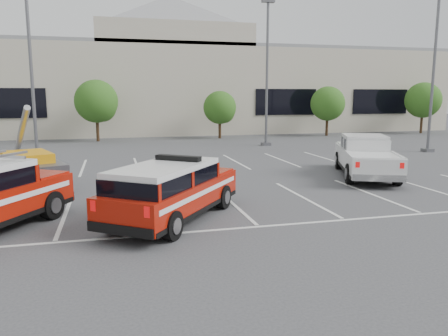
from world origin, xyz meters
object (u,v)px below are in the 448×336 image
(light_pole_left, at_px, (31,66))
(utility_rig, at_px, (25,173))
(light_pole_mid, at_px, (267,73))
(light_pole_right, at_px, (434,70))
(tree_far_right, at_px, (424,101))
(tree_mid_right, at_px, (221,109))
(tree_right, at_px, (328,105))
(white_pickup, at_px, (365,160))
(fire_chief_suv, at_px, (172,195))
(convention_building, at_px, (151,84))
(tree_mid_left, at_px, (98,103))

(light_pole_left, bearing_deg, utility_rig, -84.52)
(light_pole_mid, height_order, light_pole_right, same)
(tree_far_right, height_order, light_pole_right, light_pole_right)
(tree_mid_right, height_order, light_pole_mid, light_pole_mid)
(tree_mid_right, height_order, light_pole_left, light_pole_left)
(tree_right, distance_m, white_pickup, 20.41)
(light_pole_right, bearing_deg, tree_mid_right, 132.17)
(tree_mid_right, distance_m, light_pole_mid, 6.88)
(tree_right, xyz_separation_m, fire_chief_suv, (-17.36, -23.60, -2.01))
(light_pole_right, bearing_deg, convention_building, 125.89)
(convention_building, xyz_separation_m, tree_mid_left, (-5.09, -9.82, -1.68))
(light_pole_left, xyz_separation_m, light_pole_mid, (15.00, 4.00, 0.00))
(tree_mid_right, xyz_separation_m, fire_chief_suv, (-7.36, -23.60, -1.74))
(convention_building, relative_size, tree_far_right, 12.38)
(tree_far_right, height_order, light_pole_mid, light_pole_mid)
(tree_mid_left, xyz_separation_m, white_pickup, (12.12, -18.72, -2.31))
(tree_far_right, height_order, light_pole_left, light_pole_left)
(convention_building, relative_size, tree_right, 13.58)
(tree_mid_left, height_order, utility_rig, tree_mid_left)
(tree_right, distance_m, light_pole_left, 25.30)
(tree_mid_left, distance_m, utility_rig, 18.37)
(tree_mid_left, height_order, light_pole_left, light_pole_left)
(tree_mid_left, xyz_separation_m, fire_chief_suv, (2.64, -23.60, -2.28))
(tree_mid_right, xyz_separation_m, light_pole_right, (10.91, -12.05, 2.68))
(tree_mid_right, distance_m, tree_far_right, 20.01)
(tree_far_right, bearing_deg, fire_chief_suv, -139.21)
(light_pole_mid, xyz_separation_m, utility_rig, (-14.23, -12.02, -4.53))
(light_pole_mid, xyz_separation_m, fire_chief_suv, (-9.26, -17.56, -4.42))
(tree_mid_right, xyz_separation_m, utility_rig, (-12.32, -18.06, -1.84))
(light_pole_right, distance_m, utility_rig, 24.42)
(light_pole_mid, distance_m, fire_chief_suv, 20.34)
(convention_building, xyz_separation_m, white_pickup, (7.03, -28.54, -3.99))
(tree_mid_right, distance_m, tree_right, 10.00)
(convention_building, xyz_separation_m, light_pole_mid, (6.82, -15.86, 0.47))
(tree_right, height_order, light_pole_mid, light_pole_mid)
(tree_mid_left, height_order, light_pole_mid, light_pole_mid)
(utility_rig, bearing_deg, tree_mid_right, 35.00)
(light_pole_right, bearing_deg, utility_rig, -165.48)
(convention_building, bearing_deg, white_pickup, -76.16)
(light_pole_right, relative_size, utility_rig, 2.26)
(tree_far_right, distance_m, fire_chief_suv, 36.20)
(fire_chief_suv, height_order, utility_rig, utility_rig)
(tree_mid_left, distance_m, fire_chief_suv, 23.86)
(convention_building, bearing_deg, fire_chief_suv, -94.19)
(tree_right, height_order, light_pole_left, light_pole_left)
(light_pole_mid, xyz_separation_m, light_pole_right, (9.00, -6.00, 0.00))
(tree_far_right, distance_m, white_pickup, 25.99)
(utility_rig, bearing_deg, light_pole_left, 74.77)
(white_pickup, bearing_deg, light_pole_right, 59.63)
(convention_building, height_order, tree_right, convention_building)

